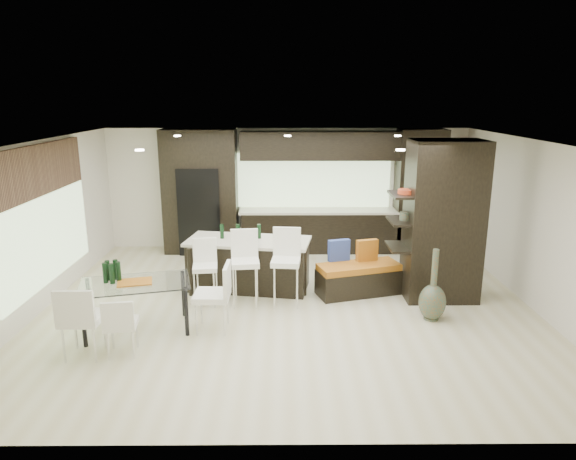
{
  "coord_description": "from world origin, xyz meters",
  "views": [
    {
      "loc": [
        -0.06,
        -7.92,
        3.38
      ],
      "look_at": [
        0.0,
        0.6,
        1.15
      ],
      "focal_mm": 32.0,
      "sensor_mm": 36.0,
      "label": 1
    }
  ],
  "objects_px": {
    "stool_left": "(206,279)",
    "stool_right": "(286,275)",
    "dining_table": "(137,307)",
    "chair_far": "(83,323)",
    "bench": "(358,279)",
    "floor_vase": "(434,285)",
    "kitchen_island": "(249,264)",
    "stool_mid": "(245,276)",
    "chair_near": "(122,328)",
    "chair_end": "(212,300)"
  },
  "relations": [
    {
      "from": "stool_left",
      "to": "stool_right",
      "type": "height_order",
      "value": "stool_right"
    },
    {
      "from": "dining_table",
      "to": "chair_far",
      "type": "xyz_separation_m",
      "value": [
        -0.49,
        -0.77,
        0.1
      ]
    },
    {
      "from": "bench",
      "to": "floor_vase",
      "type": "distance_m",
      "value": 1.5
    },
    {
      "from": "kitchen_island",
      "to": "stool_right",
      "type": "distance_m",
      "value": 1.04
    },
    {
      "from": "dining_table",
      "to": "bench",
      "type": "bearing_deg",
      "value": 8.32
    },
    {
      "from": "stool_mid",
      "to": "chair_far",
      "type": "bearing_deg",
      "value": -145.99
    },
    {
      "from": "floor_vase",
      "to": "dining_table",
      "type": "bearing_deg",
      "value": -175.52
    },
    {
      "from": "dining_table",
      "to": "stool_right",
      "type": "bearing_deg",
      "value": 9.23
    },
    {
      "from": "stool_right",
      "to": "chair_near",
      "type": "bearing_deg",
      "value": -137.33
    },
    {
      "from": "stool_left",
      "to": "stool_mid",
      "type": "xyz_separation_m",
      "value": [
        0.67,
        -0.03,
        0.06
      ]
    },
    {
      "from": "stool_mid",
      "to": "dining_table",
      "type": "height_order",
      "value": "stool_mid"
    },
    {
      "from": "stool_right",
      "to": "chair_end",
      "type": "height_order",
      "value": "stool_right"
    },
    {
      "from": "stool_mid",
      "to": "chair_far",
      "type": "relative_size",
      "value": 1.08
    },
    {
      "from": "chair_near",
      "to": "chair_end",
      "type": "xyz_separation_m",
      "value": [
        1.11,
        0.72,
        0.09
      ]
    },
    {
      "from": "stool_left",
      "to": "bench",
      "type": "bearing_deg",
      "value": 3.08
    },
    {
      "from": "stool_left",
      "to": "chair_end",
      "type": "xyz_separation_m",
      "value": [
        0.24,
        -0.98,
        0.03
      ]
    },
    {
      "from": "stool_mid",
      "to": "chair_end",
      "type": "distance_m",
      "value": 1.04
    },
    {
      "from": "kitchen_island",
      "to": "stool_mid",
      "type": "bearing_deg",
      "value": -80.69
    },
    {
      "from": "stool_right",
      "to": "chair_end",
      "type": "relative_size",
      "value": 1.1
    },
    {
      "from": "stool_right",
      "to": "chair_near",
      "type": "height_order",
      "value": "stool_right"
    },
    {
      "from": "bench",
      "to": "floor_vase",
      "type": "height_order",
      "value": "floor_vase"
    },
    {
      "from": "bench",
      "to": "kitchen_island",
      "type": "bearing_deg",
      "value": 154.14
    },
    {
      "from": "stool_right",
      "to": "floor_vase",
      "type": "distance_m",
      "value": 2.35
    },
    {
      "from": "bench",
      "to": "stool_mid",
      "type": "bearing_deg",
      "value": 177.14
    },
    {
      "from": "chair_near",
      "to": "chair_end",
      "type": "relative_size",
      "value": 0.8
    },
    {
      "from": "stool_left",
      "to": "chair_near",
      "type": "relative_size",
      "value": 1.17
    },
    {
      "from": "kitchen_island",
      "to": "floor_vase",
      "type": "xyz_separation_m",
      "value": [
        2.94,
        -1.39,
        0.12
      ]
    },
    {
      "from": "chair_near",
      "to": "bench",
      "type": "bearing_deg",
      "value": 24.18
    },
    {
      "from": "stool_mid",
      "to": "chair_near",
      "type": "height_order",
      "value": "stool_mid"
    },
    {
      "from": "floor_vase",
      "to": "chair_end",
      "type": "relative_size",
      "value": 1.21
    },
    {
      "from": "stool_left",
      "to": "chair_far",
      "type": "bearing_deg",
      "value": -134.53
    },
    {
      "from": "floor_vase",
      "to": "kitchen_island",
      "type": "bearing_deg",
      "value": 154.69
    },
    {
      "from": "chair_near",
      "to": "dining_table",
      "type": "bearing_deg",
      "value": 82.47
    },
    {
      "from": "kitchen_island",
      "to": "dining_table",
      "type": "relative_size",
      "value": 1.39
    },
    {
      "from": "kitchen_island",
      "to": "chair_far",
      "type": "distance_m",
      "value": 3.22
    },
    {
      "from": "chair_end",
      "to": "floor_vase",
      "type": "bearing_deg",
      "value": -82.74
    },
    {
      "from": "chair_near",
      "to": "chair_far",
      "type": "distance_m",
      "value": 0.5
    },
    {
      "from": "floor_vase",
      "to": "chair_near",
      "type": "xyz_separation_m",
      "value": [
        -4.47,
        -1.07,
        -0.19
      ]
    },
    {
      "from": "floor_vase",
      "to": "chair_end",
      "type": "height_order",
      "value": "floor_vase"
    },
    {
      "from": "chair_near",
      "to": "stool_mid",
      "type": "bearing_deg",
      "value": 39.87
    },
    {
      "from": "stool_left",
      "to": "stool_right",
      "type": "xyz_separation_m",
      "value": [
        1.33,
        -0.03,
        0.07
      ]
    },
    {
      "from": "chair_end",
      "to": "chair_near",
      "type": "bearing_deg",
      "value": 124.29
    },
    {
      "from": "kitchen_island",
      "to": "floor_vase",
      "type": "bearing_deg",
      "value": -15.99
    },
    {
      "from": "stool_mid",
      "to": "chair_near",
      "type": "relative_size",
      "value": 1.34
    },
    {
      "from": "stool_left",
      "to": "chair_near",
      "type": "bearing_deg",
      "value": -123.86
    },
    {
      "from": "bench",
      "to": "chair_end",
      "type": "xyz_separation_m",
      "value": [
        -2.36,
        -1.42,
        0.2
      ]
    },
    {
      "from": "kitchen_island",
      "to": "bench",
      "type": "bearing_deg",
      "value": 0.1
    },
    {
      "from": "dining_table",
      "to": "chair_near",
      "type": "relative_size",
      "value": 2.05
    },
    {
      "from": "floor_vase",
      "to": "dining_table",
      "type": "relative_size",
      "value": 0.73
    },
    {
      "from": "kitchen_island",
      "to": "chair_end",
      "type": "distance_m",
      "value": 1.79
    }
  ]
}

